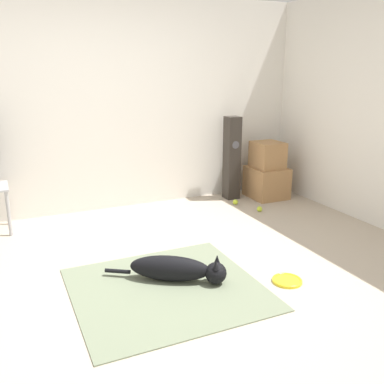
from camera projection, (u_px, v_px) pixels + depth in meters
ground_plane at (168, 279)px, 3.59m from camera, size 12.00×12.00×0.00m
wall_back at (102, 106)px, 5.07m from camera, size 8.00×0.06×2.55m
area_rug at (167, 289)px, 3.42m from camera, size 1.46×1.38×0.01m
dog at (178, 269)px, 3.51m from camera, size 0.89×0.61×0.23m
frisbee at (287, 281)px, 3.54m from camera, size 0.25×0.25×0.03m
cardboard_box_lower at (267, 182)px, 5.81m from camera, size 0.46×0.50×0.41m
cardboard_box_upper at (268, 155)px, 5.70m from camera, size 0.36×0.39×0.35m
floor_speaker at (232, 158)px, 5.68m from camera, size 0.18×0.18×1.10m
tennis_ball_by_boxes at (260, 209)px, 5.26m from camera, size 0.07×0.07×0.07m
tennis_ball_near_speaker at (235, 202)px, 5.54m from camera, size 0.07×0.07×0.07m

